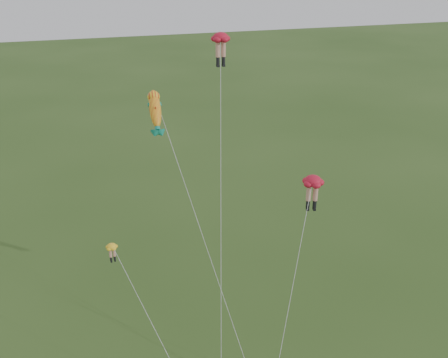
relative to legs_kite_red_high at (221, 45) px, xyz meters
name	(u,v)px	position (x,y,z in m)	size (l,w,h in m)	color
legs_kite_red_high	(221,45)	(0.00, 0.00, 0.00)	(4.72, 13.10, 20.35)	red
legs_kite_red_mid	(312,186)	(3.52, -8.96, -7.92)	(6.28, 7.54, 12.28)	red
legs_kite_yellow	(117,259)	(-9.33, -6.64, -12.47)	(4.20, 9.70, 7.85)	yellow
fish_kite	(156,110)	(-5.48, -2.54, -3.75)	(4.24, 11.49, 17.20)	yellow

